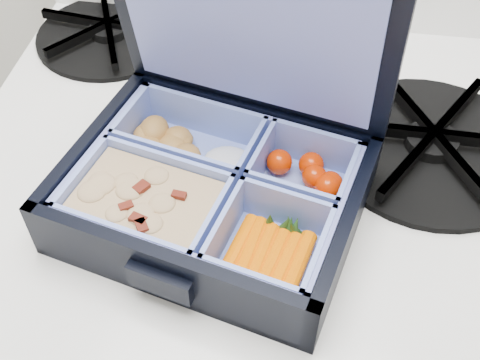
# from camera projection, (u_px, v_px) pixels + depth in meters

# --- Properties ---
(bento_box) EXTENTS (0.27, 0.23, 0.06)m
(bento_box) POSITION_uv_depth(u_px,v_px,m) (214.00, 193.00, 0.49)
(bento_box) COLOR black
(bento_box) RESTS_ON stove
(burner_grate) EXTENTS (0.20, 0.20, 0.03)m
(burner_grate) POSITION_uv_depth(u_px,v_px,m) (432.00, 139.00, 0.55)
(burner_grate) COLOR black
(burner_grate) RESTS_ON stove
(burner_grate_rear) EXTENTS (0.18, 0.18, 0.02)m
(burner_grate_rear) POSITION_uv_depth(u_px,v_px,m) (109.00, 30.00, 0.67)
(burner_grate_rear) COLOR black
(burner_grate_rear) RESTS_ON stove
(fork) EXTENTS (0.13, 0.17, 0.01)m
(fork) POSITION_uv_depth(u_px,v_px,m) (255.00, 114.00, 0.59)
(fork) COLOR silver
(fork) RESTS_ON stove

